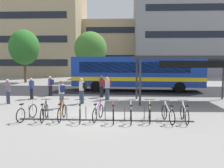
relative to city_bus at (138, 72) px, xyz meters
name	(u,v)px	position (x,y,z in m)	size (l,w,h in m)	color
ground	(98,117)	(-2.67, -10.37, -1.78)	(200.00, 200.00, 0.00)	gray
bus_lane_asphalt	(110,90)	(-2.67, 0.00, -1.77)	(80.00, 7.20, 0.01)	#232326
city_bus	(138,72)	(0.00, 0.00, 0.00)	(12.15, 3.27, 3.20)	#14389E
bike_rack	(105,119)	(-2.26, -11.00, -1.68)	(8.65, 0.20, 0.70)	#47474C
parked_bicycle_silver_0	(27,113)	(-6.17, -11.05, -1.39)	(0.57, 1.69, 0.99)	black
parked_bicycle_black_1	(44,113)	(-5.29, -11.05, -1.39)	(0.52, 1.72, 0.99)	black
parked_bicycle_orange_2	(62,112)	(-4.44, -10.95, -1.39)	(0.52, 1.72, 0.99)	black
parked_bicycle_green_3	(80,113)	(-3.50, -11.06, -1.39)	(0.52, 1.71, 0.99)	black
parked_bicycle_purple_4	(98,113)	(-2.63, -10.90, -1.39)	(0.54, 1.70, 0.99)	black
parked_bicycle_red_5	(113,114)	(-1.86, -11.11, -1.39)	(0.52, 1.72, 0.99)	black
parked_bicycle_white_6	(131,114)	(-1.00, -11.12, -1.39)	(0.52, 1.72, 0.99)	black
parked_bicycle_yellow_7	(150,113)	(-0.07, -10.92, -1.39)	(0.52, 1.72, 0.99)	black
parked_bicycle_silver_8	(168,114)	(0.80, -11.09, -1.39)	(0.53, 1.70, 0.99)	black
parked_bicycle_white_9	(184,114)	(1.60, -11.03, -1.39)	(0.52, 1.72, 0.99)	black
transit_shelter	(186,58)	(2.90, -5.83, 1.28)	(7.35, 3.66, 3.24)	#38383D
commuter_red_pack_0	(102,85)	(-3.06, -3.89, -0.80)	(0.51, 0.60, 1.70)	black
commuter_navy_pack_1	(62,92)	(-5.15, -8.13, -0.79)	(0.52, 0.61, 1.71)	#565660
commuter_black_pack_2	(82,89)	(-4.15, -6.63, -0.77)	(0.57, 0.40, 1.74)	#2D3851
commuter_maroon_pack_3	(108,87)	(-2.53, -5.08, -0.79)	(0.49, 0.60, 1.71)	#2D3851
commuter_grey_pack_4	(8,90)	(-9.15, -6.89, -0.81)	(0.54, 0.60, 1.69)	#2D3851
commuter_navy_pack_5	(51,84)	(-7.32, -3.32, -0.85)	(0.59, 0.59, 1.61)	black
commuter_navy_pack_6	(32,87)	(-8.24, -5.03, -0.85)	(0.39, 0.56, 1.62)	black
street_tree_0	(91,49)	(-5.58, 8.44, 2.48)	(4.18, 4.18, 6.45)	brown
street_tree_1	(24,47)	(-13.61, 6.84, 2.60)	(3.69, 3.69, 6.55)	brown
building_left_wing	(21,34)	(-20.59, 22.56, 5.87)	(23.13, 12.59, 15.28)	tan
building_right_wing	(203,28)	(13.11, 22.88, 6.81)	(24.83, 10.78, 17.17)	gray
building_centre_block	(122,48)	(-1.74, 28.70, 3.32)	(14.73, 13.05, 10.19)	tan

